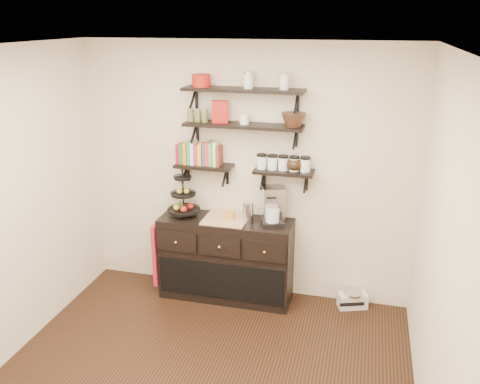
# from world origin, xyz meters

# --- Properties ---
(ceiling) EXTENTS (3.50, 3.50, 0.02)m
(ceiling) POSITION_xyz_m (0.00, 0.00, 2.70)
(ceiling) COLOR white
(ceiling) RESTS_ON back_wall
(back_wall) EXTENTS (3.50, 0.02, 2.70)m
(back_wall) POSITION_xyz_m (0.00, 1.75, 1.35)
(back_wall) COLOR #ECE4C8
(back_wall) RESTS_ON ground
(right_wall) EXTENTS (0.02, 3.50, 2.70)m
(right_wall) POSITION_xyz_m (1.75, 0.00, 1.35)
(right_wall) COLOR #ECE4C8
(right_wall) RESTS_ON ground
(shelf_top) EXTENTS (1.20, 0.27, 0.23)m
(shelf_top) POSITION_xyz_m (0.00, 1.62, 2.23)
(shelf_top) COLOR black
(shelf_top) RESTS_ON back_wall
(shelf_mid) EXTENTS (1.20, 0.27, 0.23)m
(shelf_mid) POSITION_xyz_m (0.00, 1.62, 1.88)
(shelf_mid) COLOR black
(shelf_mid) RESTS_ON back_wall
(shelf_low_left) EXTENTS (0.60, 0.25, 0.23)m
(shelf_low_left) POSITION_xyz_m (-0.42, 1.63, 1.43)
(shelf_low_left) COLOR black
(shelf_low_left) RESTS_ON back_wall
(shelf_low_right) EXTENTS (0.60, 0.25, 0.23)m
(shelf_low_right) POSITION_xyz_m (0.42, 1.63, 1.43)
(shelf_low_right) COLOR black
(shelf_low_right) RESTS_ON back_wall
(cookbooks) EXTENTS (0.43, 0.15, 0.26)m
(cookbooks) POSITION_xyz_m (-0.47, 1.63, 1.57)
(cookbooks) COLOR #AA0D26
(cookbooks) RESTS_ON shelf_low_left
(glass_canisters) EXTENTS (0.54, 0.10, 0.13)m
(glass_canisters) POSITION_xyz_m (0.41, 1.63, 1.51)
(glass_canisters) COLOR silver
(glass_canisters) RESTS_ON shelf_low_right
(sideboard) EXTENTS (1.40, 0.50, 0.92)m
(sideboard) POSITION_xyz_m (-0.16, 1.51, 0.45)
(sideboard) COLOR black
(sideboard) RESTS_ON floor
(fruit_stand) EXTENTS (0.34, 0.34, 0.50)m
(fruit_stand) POSITION_xyz_m (-0.62, 1.52, 1.07)
(fruit_stand) COLOR black
(fruit_stand) RESTS_ON sideboard
(candle) EXTENTS (0.08, 0.08, 0.08)m
(candle) POSITION_xyz_m (-0.11, 1.51, 0.96)
(candle) COLOR #B37229
(candle) RESTS_ON sideboard
(coffee_maker) EXTENTS (0.27, 0.28, 0.40)m
(coffee_maker) POSITION_xyz_m (0.34, 1.54, 1.09)
(coffee_maker) COLOR black
(coffee_maker) RESTS_ON sideboard
(thermal_carafe) EXTENTS (0.11, 0.11, 0.22)m
(thermal_carafe) POSITION_xyz_m (0.09, 1.49, 1.01)
(thermal_carafe) COLOR silver
(thermal_carafe) RESTS_ON sideboard
(apron) EXTENTS (0.04, 0.29, 0.68)m
(apron) POSITION_xyz_m (-0.89, 1.41, 0.49)
(apron) COLOR #B4132B
(apron) RESTS_ON sideboard
(radio) EXTENTS (0.33, 0.26, 0.18)m
(radio) POSITION_xyz_m (1.19, 1.61, 0.09)
(radio) COLOR silver
(radio) RESTS_ON floor
(recipe_box) EXTENTS (0.17, 0.09, 0.22)m
(recipe_box) POSITION_xyz_m (-0.24, 1.61, 2.01)
(recipe_box) COLOR #AB1A13
(recipe_box) RESTS_ON shelf_mid
(walnut_bowl) EXTENTS (0.24, 0.24, 0.13)m
(walnut_bowl) POSITION_xyz_m (0.50, 1.61, 1.96)
(walnut_bowl) COLOR black
(walnut_bowl) RESTS_ON shelf_mid
(ramekins) EXTENTS (0.09, 0.09, 0.10)m
(ramekins) POSITION_xyz_m (0.01, 1.61, 1.95)
(ramekins) COLOR white
(ramekins) RESTS_ON shelf_mid
(teapot) EXTENTS (0.24, 0.20, 0.16)m
(teapot) POSITION_xyz_m (0.52, 1.63, 1.53)
(teapot) COLOR black
(teapot) RESTS_ON shelf_low_right
(red_pot) EXTENTS (0.18, 0.18, 0.12)m
(red_pot) POSITION_xyz_m (-0.43, 1.61, 2.31)
(red_pot) COLOR #AB1A13
(red_pot) RESTS_ON shelf_top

